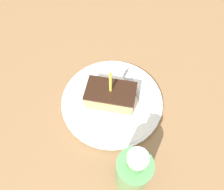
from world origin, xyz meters
The scene contains 5 objects.
ground_plane centered at (0.00, 0.00, -0.02)m, with size 2.40×2.40×0.04m.
plate centered at (0.03, 0.02, 0.01)m, with size 0.27×0.27×0.02m.
cake_slice centered at (0.02, 0.03, 0.04)m, with size 0.07×0.13×0.13m.
fork centered at (0.08, -0.03, 0.02)m, with size 0.15×0.11×0.00m.
bottle centered at (-0.16, -0.05, 0.07)m, with size 0.07×0.07×0.18m.
Camera 1 is at (-0.26, -0.03, 0.53)m, focal length 35.00 mm.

